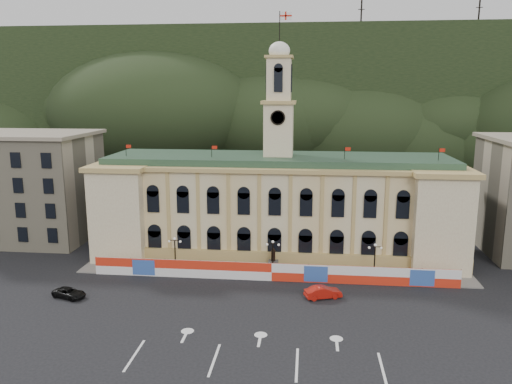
# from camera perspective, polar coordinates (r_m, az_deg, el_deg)

# --- Properties ---
(ground) EXTENTS (260.00, 260.00, 0.00)m
(ground) POSITION_cam_1_polar(r_m,az_deg,el_deg) (55.86, 0.60, -15.77)
(ground) COLOR black
(ground) RESTS_ON ground
(lane_markings) EXTENTS (26.00, 10.00, 0.02)m
(lane_markings) POSITION_cam_1_polar(r_m,az_deg,el_deg) (51.49, 0.04, -18.31)
(lane_markings) COLOR white
(lane_markings) RESTS_ON ground
(hill_ridge) EXTENTS (230.00, 80.00, 64.00)m
(hill_ridge) POSITION_cam_1_polar(r_m,az_deg,el_deg) (171.55, 4.55, 9.50)
(hill_ridge) COLOR black
(hill_ridge) RESTS_ON ground
(city_hall) EXTENTS (56.20, 17.60, 37.10)m
(city_hall) POSITION_cam_1_polar(r_m,az_deg,el_deg) (79.19, 2.51, -1.42)
(city_hall) COLOR beige
(city_hall) RESTS_ON ground
(side_building_left) EXTENTS (21.00, 17.00, 18.60)m
(side_building_left) POSITION_cam_1_polar(r_m,az_deg,el_deg) (94.81, -24.25, 0.64)
(side_building_left) COLOR tan
(side_building_left) RESTS_ON ground
(hoarding_fence) EXTENTS (50.00, 0.44, 2.50)m
(hoarding_fence) POSITION_cam_1_polar(r_m,az_deg,el_deg) (69.08, 1.85, -9.11)
(hoarding_fence) COLOR red
(hoarding_fence) RESTS_ON ground
(pavement) EXTENTS (56.00, 5.50, 0.16)m
(pavement) POSITION_cam_1_polar(r_m,az_deg,el_deg) (72.00, 1.96, -9.23)
(pavement) COLOR slate
(pavement) RESTS_ON ground
(statue) EXTENTS (1.40, 1.40, 3.72)m
(statue) POSITION_cam_1_polar(r_m,az_deg,el_deg) (71.85, 1.98, -8.33)
(statue) COLOR #595651
(statue) RESTS_ON ground
(lamp_left) EXTENTS (1.96, 0.44, 5.15)m
(lamp_left) POSITION_cam_1_polar(r_m,az_deg,el_deg) (72.57, -9.24, -6.70)
(lamp_left) COLOR black
(lamp_left) RESTS_ON ground
(lamp_center) EXTENTS (1.96, 0.44, 5.15)m
(lamp_center) POSITION_cam_1_polar(r_m,az_deg,el_deg) (70.29, 1.93, -7.17)
(lamp_center) COLOR black
(lamp_center) RESTS_ON ground
(lamp_right) EXTENTS (1.96, 0.44, 5.15)m
(lamp_right) POSITION_cam_1_polar(r_m,az_deg,el_deg) (70.75, 13.41, -7.36)
(lamp_right) COLOR black
(lamp_right) RESTS_ON ground
(red_sedan) EXTENTS (4.49, 5.66, 1.54)m
(red_sedan) POSITION_cam_1_polar(r_m,az_deg,el_deg) (64.34, 7.67, -11.29)
(red_sedan) COLOR #AC150C
(red_sedan) RESTS_ON ground
(black_suv) EXTENTS (4.54, 5.54, 1.22)m
(black_suv) POSITION_cam_1_polar(r_m,az_deg,el_deg) (68.18, -20.57, -10.75)
(black_suv) COLOR black
(black_suv) RESTS_ON ground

